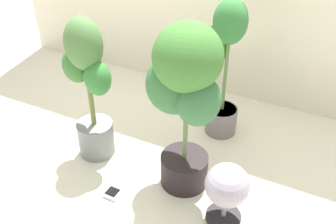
% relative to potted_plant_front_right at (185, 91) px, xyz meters
% --- Properties ---
extents(ground_plane, '(8.00, 8.00, 0.00)m').
position_rel_potted_plant_front_right_xyz_m(ground_plane, '(-0.27, 0.13, -0.59)').
color(ground_plane, silver).
rests_on(ground_plane, ground).
extents(potted_plant_front_right, '(0.47, 0.46, 0.94)m').
position_rel_potted_plant_front_right_xyz_m(potted_plant_front_right, '(0.00, 0.00, 0.00)').
color(potted_plant_front_right, black).
rests_on(potted_plant_front_right, ground).
extents(potted_plant_front_left, '(0.35, 0.25, 0.86)m').
position_rel_potted_plant_front_right_xyz_m(potted_plant_front_left, '(-0.57, -0.00, -0.12)').
color(potted_plant_front_left, gray).
rests_on(potted_plant_front_left, ground).
extents(potted_plant_back_right, '(0.29, 0.26, 0.89)m').
position_rel_potted_plant_front_right_xyz_m(potted_plant_back_right, '(0.02, 0.53, -0.09)').
color(potted_plant_back_right, slate).
rests_on(potted_plant_back_right, ground).
extents(hygrometer_box, '(0.08, 0.08, 0.03)m').
position_rel_potted_plant_front_right_xyz_m(hygrometer_box, '(-0.29, -0.27, -0.58)').
color(hygrometer_box, white).
rests_on(hygrometer_box, ground).
extents(floor_fan, '(0.26, 0.26, 0.34)m').
position_rel_potted_plant_front_right_xyz_m(floor_fan, '(0.30, -0.16, -0.37)').
color(floor_fan, black).
rests_on(floor_fan, ground).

